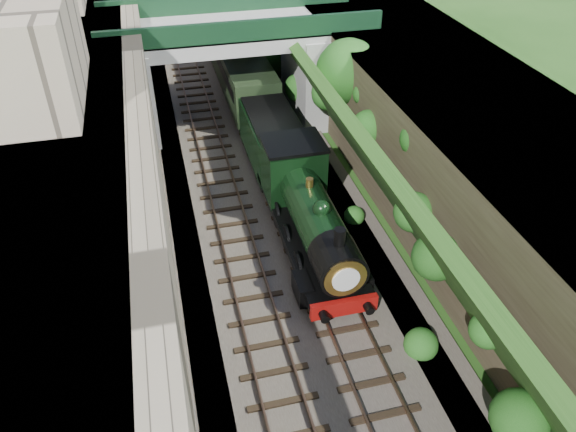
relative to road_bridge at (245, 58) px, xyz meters
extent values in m
cube|color=#473F38|center=(-0.94, -4.00, -3.98)|extent=(10.00, 90.00, 0.20)
cube|color=#756B56|center=(-6.44, -4.00, -0.58)|extent=(1.00, 90.00, 7.00)
cube|color=#262628|center=(-9.94, -4.00, -0.58)|extent=(6.00, 90.00, 7.00)
cube|color=#262628|center=(8.56, -4.00, -0.95)|extent=(8.00, 90.00, 6.25)
cube|color=#1E4714|center=(4.06, -4.00, -1.38)|extent=(4.02, 90.00, 6.36)
sphere|color=#194C14|center=(3.46, -25.41, -2.14)|extent=(1.78, 1.78, 1.78)
sphere|color=#194C14|center=(3.90, -22.61, -1.44)|extent=(1.28, 1.28, 1.28)
sphere|color=#194C14|center=(3.91, -18.77, -1.41)|extent=(1.91, 1.91, 1.91)
sphere|color=#194C14|center=(4.10, -16.24, -1.11)|extent=(1.74, 1.74, 1.74)
sphere|color=#194C14|center=(5.29, -13.62, 0.82)|extent=(1.78, 1.78, 1.78)
sphere|color=#194C14|center=(4.49, -9.74, -0.47)|extent=(1.80, 1.80, 1.80)
sphere|color=#194C14|center=(4.99, -7.56, 0.34)|extent=(1.22, 1.22, 1.22)
sphere|color=#194C14|center=(4.16, -4.10, -1.00)|extent=(2.03, 2.03, 2.03)
sphere|color=#194C14|center=(3.46, -0.27, -2.15)|extent=(1.94, 1.94, 1.94)
sphere|color=#194C14|center=(5.10, 1.44, 0.52)|extent=(1.52, 1.52, 1.52)
sphere|color=#194C14|center=(3.05, 5.83, -2.82)|extent=(2.26, 2.26, 2.26)
sphere|color=#194C14|center=(4.56, 8.26, -0.35)|extent=(1.67, 1.67, 1.67)
sphere|color=#194C14|center=(3.95, 11.44, -1.35)|extent=(2.19, 2.19, 2.19)
sphere|color=#194C14|center=(4.23, 14.26, -0.89)|extent=(1.48, 1.48, 1.48)
sphere|color=#194C14|center=(3.20, 17.93, -2.57)|extent=(1.41, 1.41, 1.41)
sphere|color=#194C14|center=(2.72, 20.02, -3.34)|extent=(1.20, 1.20, 1.20)
cube|color=black|center=(-2.94, -4.00, -3.84)|extent=(2.50, 90.00, 0.07)
cube|color=brown|center=(-3.66, -4.00, -3.75)|extent=(0.08, 90.00, 0.14)
cube|color=brown|center=(-2.23, -4.00, -3.75)|extent=(0.08, 90.00, 0.14)
cube|color=black|center=(0.26, -4.00, -3.84)|extent=(2.50, 90.00, 0.07)
cube|color=brown|center=(-0.46, -4.00, -3.75)|extent=(0.08, 90.00, 0.14)
cube|color=brown|center=(0.97, -4.00, -3.75)|extent=(0.08, 90.00, 0.14)
cube|color=gray|center=(-0.44, 0.00, 1.62)|extent=(16.00, 6.00, 0.90)
cube|color=#153B20|center=(-0.44, -2.85, 2.57)|extent=(16.00, 0.30, 1.20)
cube|color=#153B20|center=(-0.44, 2.85, 2.57)|extent=(16.00, 0.30, 1.20)
cube|color=gray|center=(-6.44, 0.00, -1.23)|extent=(1.40, 6.40, 5.70)
cube|color=gray|center=(4.26, 0.00, -1.23)|extent=(2.40, 6.40, 5.70)
cube|color=gray|center=(-10.44, -10.00, 4.92)|extent=(4.00, 8.00, 4.00)
cylinder|color=black|center=(4.86, -5.31, -1.88)|extent=(0.30, 0.30, 4.40)
sphere|color=#194C14|center=(4.86, -5.31, 0.72)|extent=(3.60, 3.60, 3.60)
sphere|color=#194C14|center=(5.36, -4.51, 0.12)|extent=(2.40, 2.40, 2.40)
cube|color=black|center=(0.26, -14.78, -3.58)|extent=(2.40, 8.40, 0.60)
cube|color=black|center=(0.26, -13.78, -3.03)|extent=(2.70, 10.00, 0.35)
cube|color=maroon|center=(0.26, -18.88, -3.13)|extent=(2.70, 0.25, 0.70)
cylinder|color=black|center=(0.26, -14.58, -1.73)|extent=(1.90, 5.60, 1.90)
cylinder|color=black|center=(0.26, -17.88, -1.73)|extent=(1.96, 1.80, 1.96)
cylinder|color=white|center=(0.26, -18.86, -1.73)|extent=(1.10, 0.05, 1.10)
cylinder|color=black|center=(0.26, -17.88, -0.53)|extent=(0.44, 0.44, 0.90)
sphere|color=black|center=(0.26, -15.58, -0.73)|extent=(0.76, 0.76, 0.76)
cylinder|color=#A57F33|center=(0.26, -13.78, -0.63)|extent=(0.32, 0.32, 0.50)
cube|color=black|center=(0.26, -10.98, -1.58)|extent=(2.75, 2.40, 2.80)
cube|color=black|center=(0.26, -10.98, -0.13)|extent=(2.85, 2.50, 0.15)
cube|color=black|center=(-0.99, -17.38, -3.23)|extent=(0.60, 1.40, 0.90)
cube|color=black|center=(1.51, -17.38, -3.23)|extent=(0.60, 1.40, 0.90)
cube|color=black|center=(0.26, -6.58, -3.63)|extent=(2.30, 6.00, 0.50)
cube|color=black|center=(0.26, -6.58, -3.38)|extent=(2.60, 6.00, 0.50)
cube|color=black|center=(0.26, -6.58, -2.18)|extent=(2.70, 6.00, 2.40)
cube|color=black|center=(0.26, -6.58, -0.93)|extent=(2.50, 5.60, 0.20)
cube|color=black|center=(0.26, 6.02, -3.68)|extent=(2.30, 17.00, 0.40)
cube|color=black|center=(0.26, 6.02, -3.43)|extent=(2.50, 17.00, 0.50)
cube|color=black|center=(0.26, 6.02, -1.93)|extent=(2.80, 18.00, 2.70)
cube|color=slate|center=(0.26, 6.02, -0.43)|extent=(2.90, 18.00, 0.50)
cube|color=black|center=(0.26, 24.82, -3.68)|extent=(2.30, 17.00, 0.40)
cube|color=black|center=(0.26, 24.82, -3.43)|extent=(2.50, 17.00, 0.50)
camera|label=1|loc=(-5.62, -33.35, 12.53)|focal=35.00mm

